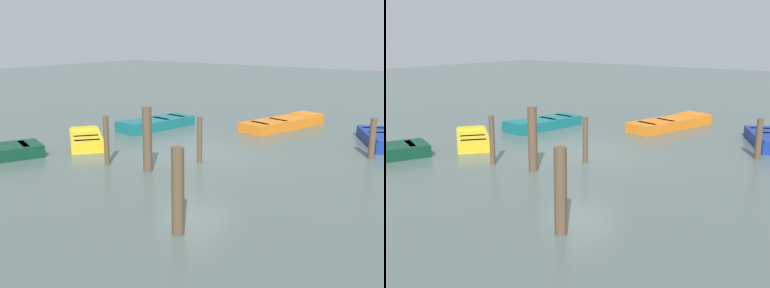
{
  "view_description": "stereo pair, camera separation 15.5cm",
  "coord_description": "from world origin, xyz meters",
  "views": [
    {
      "loc": [
        -12.4,
        -9.03,
        3.99
      ],
      "look_at": [
        0.0,
        0.0,
        0.35
      ],
      "focal_mm": 44.06,
      "sensor_mm": 36.0,
      "label": 1
    },
    {
      "loc": [
        -12.31,
        -9.15,
        3.99
      ],
      "look_at": [
        0.0,
        0.0,
        0.35
      ],
      "focal_mm": 44.06,
      "sensor_mm": 36.0,
      "label": 2
    }
  ],
  "objects": [
    {
      "name": "mooring_piling_far_left",
      "position": [
        2.98,
        -5.03,
        0.66
      ],
      "size": [
        0.2,
        0.2,
        1.32
      ],
      "primitive_type": "cylinder",
      "color": "brown",
      "rests_on": "ground_plane"
    },
    {
      "name": "rowboat_teal",
      "position": [
        2.65,
        3.85,
        0.22
      ],
      "size": [
        3.6,
        1.72,
        0.46
      ],
      "rotation": [
        0.0,
        0.0,
        3.01
      ],
      "color": "#14666B",
      "rests_on": "ground_plane"
    },
    {
      "name": "ground_plane",
      "position": [
        0.0,
        0.0,
        0.0
      ],
      "size": [
        80.0,
        80.0,
        0.0
      ],
      "primitive_type": "plane",
      "color": "#4C5B56"
    },
    {
      "name": "rowboat_yellow",
      "position": [
        -1.21,
        3.88,
        0.22
      ],
      "size": [
        2.49,
        2.73,
        0.46
      ],
      "rotation": [
        0.0,
        0.0,
        0.9
      ],
      "color": "gold",
      "rests_on": "ground_plane"
    },
    {
      "name": "mooring_piling_center",
      "position": [
        -2.37,
        -0.11,
        0.96
      ],
      "size": [
        0.27,
        0.27,
        1.91
      ],
      "primitive_type": "cylinder",
      "color": "brown",
      "rests_on": "ground_plane"
    },
    {
      "name": "rowboat_blue",
      "position": [
        5.21,
        -4.8,
        0.22
      ],
      "size": [
        3.36,
        2.56,
        0.46
      ],
      "rotation": [
        0.0,
        0.0,
        3.64
      ],
      "color": "navy",
      "rests_on": "ground_plane"
    },
    {
      "name": "mooring_piling_mid_right",
      "position": [
        -0.71,
        -0.81,
        0.74
      ],
      "size": [
        0.16,
        0.16,
        1.47
      ],
      "primitive_type": "cylinder",
      "color": "brown",
      "rests_on": "ground_plane"
    },
    {
      "name": "mooring_piling_mid_left",
      "position": [
        -5.37,
        -3.56,
        0.91
      ],
      "size": [
        0.26,
        0.26,
        1.82
      ],
      "primitive_type": "cylinder",
      "color": "brown",
      "rests_on": "ground_plane"
    },
    {
      "name": "mooring_piling_near_left",
      "position": [
        -2.58,
        1.37,
        0.77
      ],
      "size": [
        0.16,
        0.16,
        1.54
      ],
      "primitive_type": "cylinder",
      "color": "brown",
      "rests_on": "ground_plane"
    },
    {
      "name": "rowboat_orange",
      "position": [
        5.96,
        -0.52,
        0.22
      ],
      "size": [
        4.33,
        2.24,
        0.46
      ],
      "rotation": [
        0.0,
        0.0,
        6.03
      ],
      "color": "orange",
      "rests_on": "ground_plane"
    }
  ]
}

